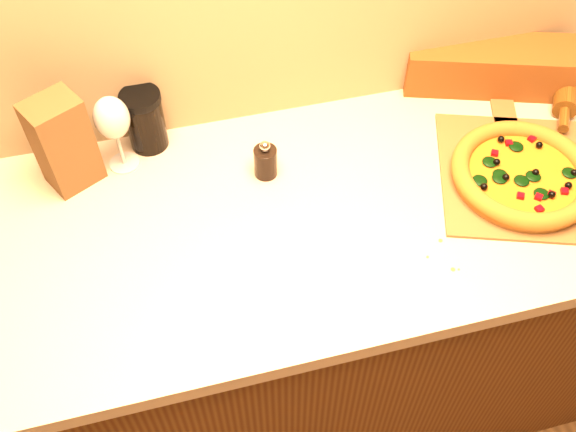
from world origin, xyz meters
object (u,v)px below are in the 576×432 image
(pepper_grinder, at_px, (265,161))
(wine_glass, at_px, (112,120))
(pizza_peel, at_px, (515,170))
(pizza, at_px, (523,174))
(rolling_pin, at_px, (568,74))
(dark_jar, at_px, (145,120))

(pepper_grinder, bearing_deg, wine_glass, 160.38)
(pizza_peel, relative_size, pizza, 1.71)
(pizza_peel, height_order, rolling_pin, rolling_pin)
(pizza_peel, bearing_deg, pepper_grinder, -174.68)
(pepper_grinder, relative_size, wine_glass, 0.51)
(pizza_peel, height_order, pepper_grinder, pepper_grinder)
(pizza, relative_size, dark_jar, 2.13)
(rolling_pin, relative_size, wine_glass, 1.93)
(dark_jar, bearing_deg, wine_glass, -141.60)
(pepper_grinder, bearing_deg, dark_jar, 146.49)
(pizza_peel, distance_m, pepper_grinder, 0.56)
(pepper_grinder, bearing_deg, rolling_pin, 8.15)
(dark_jar, bearing_deg, pizza_peel, -20.41)
(pepper_grinder, height_order, wine_glass, wine_glass)
(rolling_pin, distance_m, wine_glass, 1.12)
(pizza, bearing_deg, wine_glass, 161.92)
(pepper_grinder, height_order, dark_jar, dark_jar)
(pizza, relative_size, rolling_pin, 0.85)
(rolling_pin, bearing_deg, wine_glass, -179.63)
(rolling_pin, height_order, wine_glass, wine_glass)
(pepper_grinder, xyz_separation_m, wine_glass, (-0.31, 0.11, 0.10))
(rolling_pin, bearing_deg, dark_jar, 177.62)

